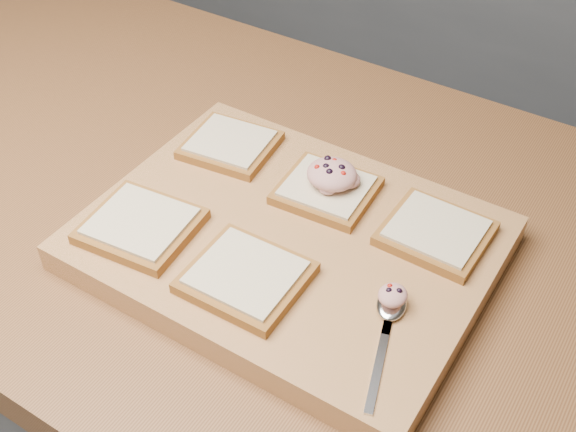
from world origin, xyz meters
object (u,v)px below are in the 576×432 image
object	(u,v)px
cutting_board	(288,243)
spoon	(390,312)
bread_far_center	(327,190)
tuna_salad_dollop	(332,174)

from	to	relation	value
cutting_board	spoon	xyz separation A→B (m)	(0.16, -0.05, 0.02)
cutting_board	bread_far_center	xyz separation A→B (m)	(0.00, 0.09, 0.03)
tuna_salad_dollop	spoon	size ratio (longest dim) A/B	0.40
cutting_board	spoon	distance (m)	0.17
bread_far_center	cutting_board	bearing A→B (deg)	-93.08
spoon	bread_far_center	bearing A→B (deg)	139.05
tuna_salad_dollop	cutting_board	bearing A→B (deg)	-95.03
bread_far_center	spoon	size ratio (longest dim) A/B	0.76
tuna_salad_dollop	spoon	world-z (taller)	tuna_salad_dollop
tuna_salad_dollop	spoon	xyz separation A→B (m)	(0.16, -0.14, -0.03)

